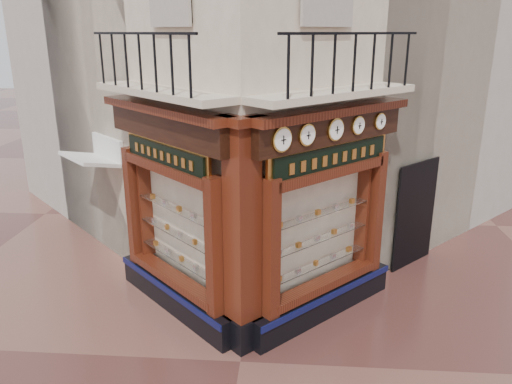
# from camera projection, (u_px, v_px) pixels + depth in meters

# --- Properties ---
(ground) EXTENTS (80.00, 80.00, 0.00)m
(ground) POSITION_uv_depth(u_px,v_px,m) (240.00, 362.00, 8.20)
(ground) COLOR #502A25
(ground) RESTS_ON ground
(neighbour_left) EXTENTS (11.31, 11.31, 11.00)m
(neighbour_left) POSITION_uv_depth(u_px,v_px,m) (186.00, 20.00, 14.88)
(neighbour_left) COLOR #B1A59A
(neighbour_left) RESTS_ON ground
(neighbour_right) EXTENTS (11.31, 11.31, 11.00)m
(neighbour_right) POSITION_uv_depth(u_px,v_px,m) (354.00, 20.00, 14.54)
(neighbour_right) COLOR #B1A59A
(neighbour_right) RESTS_ON ground
(shopfront_left) EXTENTS (2.86, 2.86, 3.98)m
(shopfront_left) POSITION_uv_depth(u_px,v_px,m) (172.00, 214.00, 9.18)
(shopfront_left) COLOR black
(shopfront_left) RESTS_ON ground
(shopfront_right) EXTENTS (2.86, 2.86, 3.98)m
(shopfront_right) POSITION_uv_depth(u_px,v_px,m) (326.00, 218.00, 8.98)
(shopfront_right) COLOR black
(shopfront_right) RESTS_ON ground
(corner_pilaster) EXTENTS (0.85, 0.85, 3.98)m
(corner_pilaster) POSITION_uv_depth(u_px,v_px,m) (242.00, 241.00, 8.08)
(corner_pilaster) COLOR black
(corner_pilaster) RESTS_ON ground
(balcony) EXTENTS (5.94, 2.97, 1.03)m
(balcony) POSITION_uv_depth(u_px,v_px,m) (247.00, 92.00, 8.32)
(balcony) COLOR beige
(balcony) RESTS_ON ground
(clock_a) EXTENTS (0.31, 0.31, 0.39)m
(clock_a) POSITION_uv_depth(u_px,v_px,m) (282.00, 140.00, 7.53)
(clock_a) COLOR gold
(clock_a) RESTS_ON ground
(clock_b) EXTENTS (0.29, 0.29, 0.36)m
(clock_b) POSITION_uv_depth(u_px,v_px,m) (307.00, 135.00, 7.87)
(clock_b) COLOR gold
(clock_b) RESTS_ON ground
(clock_c) EXTENTS (0.31, 0.31, 0.39)m
(clock_c) POSITION_uv_depth(u_px,v_px,m) (336.00, 130.00, 8.30)
(clock_c) COLOR gold
(clock_c) RESTS_ON ground
(clock_d) EXTENTS (0.27, 0.27, 0.33)m
(clock_d) POSITION_uv_depth(u_px,v_px,m) (358.00, 125.00, 8.67)
(clock_d) COLOR gold
(clock_d) RESTS_ON ground
(clock_e) EXTENTS (0.25, 0.25, 0.31)m
(clock_e) POSITION_uv_depth(u_px,v_px,m) (380.00, 121.00, 9.06)
(clock_e) COLOR gold
(clock_e) RESTS_ON ground
(awning) EXTENTS (1.60, 1.60, 0.26)m
(awning) POSITION_uv_depth(u_px,v_px,m) (100.00, 262.00, 11.77)
(awning) COLOR white
(awning) RESTS_ON ground
(signboard_left) EXTENTS (1.93, 1.93, 0.51)m
(signboard_left) POSITION_uv_depth(u_px,v_px,m) (165.00, 155.00, 8.79)
(signboard_left) COLOR gold
(signboard_left) RESTS_ON ground
(signboard_right) EXTENTS (2.16, 2.16, 0.58)m
(signboard_right) POSITION_uv_depth(u_px,v_px,m) (332.00, 158.00, 8.58)
(signboard_right) COLOR gold
(signboard_right) RESTS_ON ground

